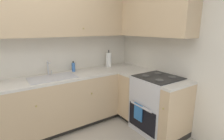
# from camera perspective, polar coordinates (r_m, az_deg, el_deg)

# --- Properties ---
(wall_back) EXTENTS (4.06, 0.05, 2.57)m
(wall_back) POSITION_cam_1_polar(r_m,az_deg,el_deg) (2.98, -27.77, 5.69)
(wall_back) COLOR silver
(wall_back) RESTS_ON ground_plane
(wall_right) EXTENTS (0.05, 3.17, 2.57)m
(wall_right) POSITION_cam_1_polar(r_m,az_deg,el_deg) (2.73, 25.06, 5.37)
(wall_right) COLOR silver
(wall_right) RESTS_ON ground_plane
(lower_cabinets_back) EXTENTS (1.88, 0.62, 0.85)m
(lower_cabinets_back) POSITION_cam_1_polar(r_m,az_deg,el_deg) (2.98, -16.62, -10.48)
(lower_cabinets_back) COLOR tan
(lower_cabinets_back) RESTS_ON ground_plane
(countertop_back) EXTENTS (3.08, 0.60, 0.03)m
(countertop_back) POSITION_cam_1_polar(r_m,az_deg,el_deg) (2.83, -17.25, -2.40)
(countertop_back) COLOR beige
(countertop_back) RESTS_ON lower_cabinets_back
(lower_cabinets_right) EXTENTS (0.62, 1.07, 0.85)m
(lower_cabinets_right) POSITION_cam_1_polar(r_m,az_deg,el_deg) (3.00, 11.79, -10.03)
(lower_cabinets_right) COLOR tan
(lower_cabinets_right) RESTS_ON ground_plane
(countertop_right) EXTENTS (0.60, 1.07, 0.03)m
(countertop_right) POSITION_cam_1_polar(r_m,az_deg,el_deg) (2.85, 12.17, -1.98)
(countertop_right) COLOR beige
(countertop_right) RESTS_ON lower_cabinets_right
(oven_range) EXTENTS (0.68, 0.62, 1.03)m
(oven_range) POSITION_cam_1_polar(r_m,az_deg,el_deg) (2.89, 14.56, -10.64)
(oven_range) COLOR silver
(oven_range) RESTS_ON ground_plane
(upper_cabinets_back) EXTENTS (2.76, 0.34, 0.69)m
(upper_cabinets_back) POSITION_cam_1_polar(r_m,az_deg,el_deg) (2.84, -22.79, 16.97)
(upper_cabinets_back) COLOR tan
(upper_cabinets_right) EXTENTS (0.32, 1.62, 0.69)m
(upper_cabinets_right) POSITION_cam_1_polar(r_m,az_deg,el_deg) (3.02, 11.82, 17.46)
(upper_cabinets_right) COLOR tan
(sink) EXTENTS (0.69, 0.40, 0.10)m
(sink) POSITION_cam_1_polar(r_m,az_deg,el_deg) (2.79, -18.94, -3.28)
(sink) COLOR #B7B7BC
(sink) RESTS_ON countertop_back
(faucet) EXTENTS (0.07, 0.16, 0.23)m
(faucet) POSITION_cam_1_polar(r_m,az_deg,el_deg) (2.94, -20.20, 1.03)
(faucet) COLOR silver
(faucet) RESTS_ON countertop_back
(soap_bottle) EXTENTS (0.06, 0.06, 0.18)m
(soap_bottle) POSITION_cam_1_polar(r_m,az_deg,el_deg) (3.08, -12.58, 1.00)
(soap_bottle) COLOR #3F72BF
(soap_bottle) RESTS_ON countertop_back
(paper_towel_roll) EXTENTS (0.11, 0.11, 0.34)m
(paper_towel_roll) POSITION_cam_1_polar(r_m,az_deg,el_deg) (3.37, -1.11, 3.45)
(paper_towel_roll) COLOR white
(paper_towel_roll) RESTS_ON countertop_back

